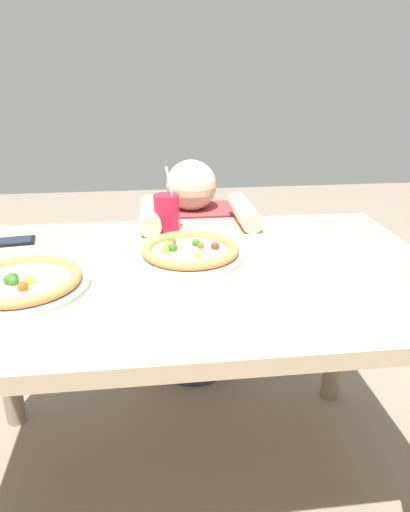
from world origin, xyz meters
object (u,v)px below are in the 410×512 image
Objects in this scene: fork at (325,243)px; diner_seated at (193,281)px; drink_cup_colored at (167,212)px; pizza_near at (22,282)px; pizza_far at (190,251)px; cell_phone at (9,242)px.

diner_seated is (-0.36, 0.47, -0.32)m from fork.
pizza_near is at bearing -131.96° from drink_cup_colored.
pizza_far is 0.42m from fork.
pizza_far is (0.42, 0.16, 0.00)m from pizza_near.
pizza_near is at bearing -70.66° from cell_phone.
drink_cup_colored is 0.49m from cell_phone.
pizza_far is 0.26m from drink_cup_colored.
fork is 0.68m from diner_seated.
cell_phone is 0.76m from diner_seated.
pizza_far reaches higher than fork.
drink_cup_colored is (0.37, 0.41, 0.04)m from pizza_near.
pizza_near is 0.90m from diner_seated.
cell_phone is at bearing 109.34° from pizza_near.
drink_cup_colored is 1.11× the size of fork.
pizza_near is at bearing -165.26° from fork.
fork is at bearing 8.80° from pizza_far.
fork is at bearing -21.67° from drink_cup_colored.
diner_seated reaches higher than pizza_near.
pizza_near reaches higher than cell_phone.
diner_seated is at bearing 30.78° from cell_phone.
drink_cup_colored is 1.31× the size of cell_phone.
pizza_near is 1.05× the size of pizza_far.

